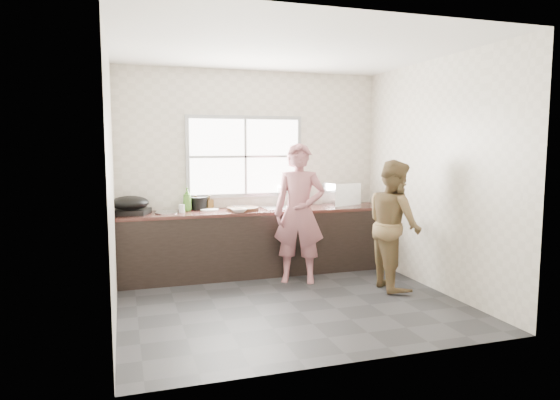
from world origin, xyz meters
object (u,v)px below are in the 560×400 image
object	(u,v)px
pot_lid_left	(167,211)
dish_rack	(341,195)
plate_food	(209,210)
pot_lid_right	(167,213)
bowl_mince	(239,210)
black_pot	(199,203)
bowl_crabs	(298,205)
woman	(299,218)
cutting_board	(243,209)
bottle_brown_short	(196,203)
bottle_green	(187,199)
person_side	(394,224)
burner	(132,212)
bowl_held	(291,207)
wok	(130,203)
bottle_brown_tall	(209,203)
glass_jar	(182,209)

from	to	relation	value
pot_lid_left	dish_rack	bearing A→B (deg)	-3.76
plate_food	pot_lid_right	xyz separation A→B (m)	(-0.55, -0.10, -0.00)
bowl_mince	black_pot	bearing A→B (deg)	135.38
black_pot	bowl_crabs	bearing A→B (deg)	-7.27
woman	cutting_board	xyz separation A→B (m)	(-0.59, 0.52, 0.07)
bowl_mince	bottle_brown_short	size ratio (longest dim) A/B	1.14
bowl_crabs	bottle_green	xyz separation A→B (m)	(-1.49, 0.08, 0.12)
person_side	pot_lid_right	world-z (taller)	person_side
black_pot	burner	size ratio (longest dim) A/B	0.58
woman	bowl_held	distance (m)	0.42
woman	pot_lid_left	bearing A→B (deg)	-178.64
bowl_crabs	wok	world-z (taller)	wok
bowl_mince	pot_lid_left	distance (m)	0.93
person_side	bottle_brown_tall	size ratio (longest dim) A/B	8.93
woman	bottle_green	size ratio (longest dim) A/B	5.39
pot_lid_right	bowl_held	bearing A→B (deg)	-4.60
bottle_brown_tall	bowl_mince	bearing A→B (deg)	-54.58
bowl_held	wok	bearing A→B (deg)	176.87
black_pot	pot_lid_right	bearing A→B (deg)	-150.65
pot_lid_left	bowl_mince	bearing A→B (deg)	-20.74
pot_lid_left	bottle_brown_tall	bearing A→B (deg)	9.68
woman	black_pot	distance (m)	1.38
woman	wok	bearing A→B (deg)	-169.80
bottle_brown_short	woman	bearing A→B (deg)	-33.88
bottle_green	person_side	bearing A→B (deg)	-29.35
bowl_mince	burner	xyz separation A→B (m)	(-1.29, 0.26, 0.01)
pot_lid_left	woman	bearing A→B (deg)	-23.36
cutting_board	bottle_green	xyz separation A→B (m)	(-0.70, 0.16, 0.13)
bottle_brown_short	dish_rack	bearing A→B (deg)	-7.72
person_side	black_pot	bearing A→B (deg)	62.08
bowl_crabs	pot_lid_left	xyz separation A→B (m)	(-1.75, 0.06, -0.02)
dish_rack	black_pot	bearing A→B (deg)	160.18
person_side	bottle_brown_short	bearing A→B (deg)	62.46
bowl_mince	bottle_brown_short	xyz separation A→B (m)	(-0.48, 0.44, 0.06)
bowl_held	bottle_green	world-z (taller)	bottle_green
glass_jar	bowl_held	bearing A→B (deg)	-5.30
bottle_brown_short	burner	xyz separation A→B (m)	(-0.82, -0.18, -0.06)
cutting_board	bowl_mince	distance (m)	0.20
glass_jar	person_side	bearing A→B (deg)	-25.57
bowl_crabs	burner	bearing A→B (deg)	-179.85
bowl_crabs	bowl_held	distance (m)	0.26
bottle_brown_short	black_pot	bearing A→B (deg)	-4.74
bowl_crabs	dish_rack	size ratio (longest dim) A/B	0.41
bottle_brown_short	plate_food	bearing A→B (deg)	-44.14
woman	bowl_held	size ratio (longest dim) A/B	9.44
cutting_board	bottle_brown_tall	xyz separation A→B (m)	(-0.40, 0.24, 0.07)
bottle_green	glass_jar	size ratio (longest dim) A/B	2.90
person_side	bottle_brown_short	size ratio (longest dim) A/B	8.90
woman	black_pot	bearing A→B (deg)	170.10
person_side	bowl_crabs	xyz separation A→B (m)	(-0.78, 1.20, 0.12)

